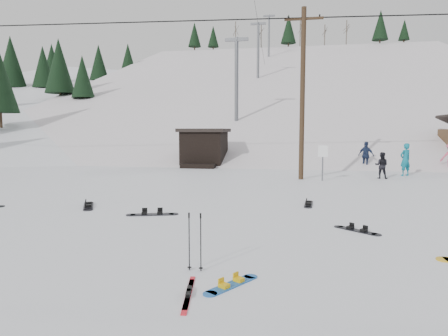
# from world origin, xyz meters

# --- Properties ---
(ground) EXTENTS (200.00, 200.00, 0.00)m
(ground) POSITION_xyz_m (0.00, 0.00, 0.00)
(ground) COLOR white
(ground) RESTS_ON ground
(ski_slope) EXTENTS (60.00, 85.24, 65.97)m
(ski_slope) POSITION_xyz_m (0.00, 55.00, -12.00)
(ski_slope) COLOR silver
(ski_slope) RESTS_ON ground
(ridge_left) EXTENTS (47.54, 95.03, 58.38)m
(ridge_left) POSITION_xyz_m (-36.00, 48.00, -11.00)
(ridge_left) COLOR white
(ridge_left) RESTS_ON ground
(treeline_left) EXTENTS (20.00, 64.00, 10.00)m
(treeline_left) POSITION_xyz_m (-34.00, 40.00, 0.00)
(treeline_left) COLOR black
(treeline_left) RESTS_ON ground
(treeline_crest) EXTENTS (50.00, 6.00, 10.00)m
(treeline_crest) POSITION_xyz_m (0.00, 86.00, 0.00)
(treeline_crest) COLOR black
(treeline_crest) RESTS_ON ski_slope
(utility_pole) EXTENTS (2.00, 0.26, 9.00)m
(utility_pole) POSITION_xyz_m (2.00, 14.00, 4.68)
(utility_pole) COLOR #3A2819
(utility_pole) RESTS_ON ground
(trail_sign) EXTENTS (0.50, 0.09, 1.85)m
(trail_sign) POSITION_xyz_m (3.10, 13.58, 1.27)
(trail_sign) COLOR #595B60
(trail_sign) RESTS_ON ground
(lift_hut) EXTENTS (3.40, 4.10, 2.75)m
(lift_hut) POSITION_xyz_m (-5.00, 20.94, 1.36)
(lift_hut) COLOR black
(lift_hut) RESTS_ON ground
(lift_tower_near) EXTENTS (2.20, 0.36, 8.00)m
(lift_tower_near) POSITION_xyz_m (-4.00, 30.00, 7.86)
(lift_tower_near) COLOR #595B60
(lift_tower_near) RESTS_ON ski_slope
(lift_tower_mid) EXTENTS (2.20, 0.36, 8.00)m
(lift_tower_mid) POSITION_xyz_m (-4.00, 50.00, 14.36)
(lift_tower_mid) COLOR #595B60
(lift_tower_mid) RESTS_ON ski_slope
(lift_tower_far) EXTENTS (2.20, 0.36, 8.00)m
(lift_tower_far) POSITION_xyz_m (-4.00, 70.00, 20.86)
(lift_tower_far) COLOR #595B60
(lift_tower_far) RESTS_ON ski_slope
(hero_snowboard) EXTENTS (0.79, 1.11, 0.09)m
(hero_snowboard) POSITION_xyz_m (0.75, -1.23, 0.02)
(hero_snowboard) COLOR blue
(hero_snowboard) RESTS_ON ground
(hero_skis) EXTENTS (0.34, 1.48, 0.08)m
(hero_skis) POSITION_xyz_m (0.13, -1.73, 0.02)
(hero_skis) COLOR red
(hero_skis) RESTS_ON ground
(ski_poles) EXTENTS (0.31, 0.08, 1.11)m
(ski_poles) POSITION_xyz_m (-0.05, -0.64, 0.57)
(ski_poles) COLOR black
(ski_poles) RESTS_ON ground
(board_scatter_a) EXTENTS (1.58, 0.68, 0.11)m
(board_scatter_a) POSITION_xyz_m (-2.63, 3.92, 0.03)
(board_scatter_a) COLOR black
(board_scatter_a) RESTS_ON ground
(board_scatter_b) EXTENTS (0.95, 1.52, 0.12)m
(board_scatter_b) POSITION_xyz_m (-5.30, 4.81, 0.03)
(board_scatter_b) COLOR black
(board_scatter_b) RESTS_ON ground
(board_scatter_d) EXTENTS (1.11, 0.95, 0.09)m
(board_scatter_d) POSITION_xyz_m (3.39, 3.02, 0.02)
(board_scatter_d) COLOR black
(board_scatter_d) RESTS_ON ground
(board_scatter_f) EXTENTS (0.34, 1.46, 0.10)m
(board_scatter_f) POSITION_xyz_m (2.23, 6.58, 0.03)
(board_scatter_f) COLOR black
(board_scatter_f) RESTS_ON ground
(skier_teal) EXTENTS (0.82, 0.74, 1.89)m
(skier_teal) POSITION_xyz_m (7.93, 16.74, 0.94)
(skier_teal) COLOR #0C6A80
(skier_teal) RESTS_ON ground
(skier_dark) EXTENTS (0.82, 0.71, 1.44)m
(skier_dark) POSITION_xyz_m (6.31, 15.08, 0.72)
(skier_dark) COLOR black
(skier_dark) RESTS_ON ground
(skier_navy) EXTENTS (1.16, 1.01, 1.87)m
(skier_navy) POSITION_xyz_m (6.32, 20.28, 0.93)
(skier_navy) COLOR #1B2745
(skier_navy) RESTS_ON ground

